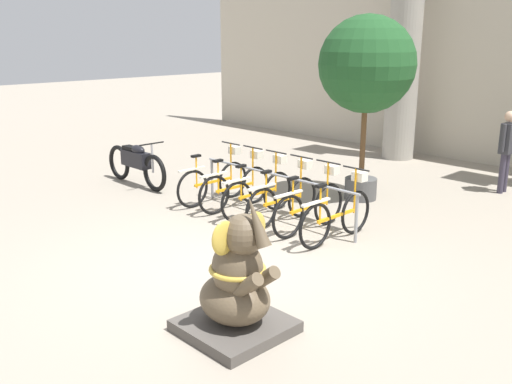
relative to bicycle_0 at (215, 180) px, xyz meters
name	(u,v)px	position (x,y,z in m)	size (l,w,h in m)	color
ground_plane	(226,264)	(2.38, -1.80, -0.41)	(60.00, 60.00, 0.00)	gray
column_left	(404,50)	(0.19, 5.80, 2.21)	(0.96, 0.96, 5.16)	gray
bike_rack	(276,183)	(1.42, 0.15, 0.18)	(3.44, 0.05, 0.77)	gray
bicycle_0	(215,180)	(0.00, 0.00, 0.00)	(0.48, 1.65, 1.06)	black
bicycle_1	(236,186)	(0.57, 0.03, 0.00)	(0.48, 1.65, 1.06)	black
bicycle_2	(259,192)	(1.14, 0.04, 0.00)	(0.48, 1.65, 1.06)	black
bicycle_3	(284,198)	(1.70, 0.05, 0.00)	(0.48, 1.65, 1.06)	black
bicycle_4	(310,206)	(2.27, 0.06, 0.00)	(0.48, 1.65, 1.06)	black
bicycle_5	(338,214)	(2.84, 0.02, 0.00)	(0.48, 1.65, 1.06)	black
elephant_statue	(237,286)	(3.85, -2.91, 0.11)	(1.02, 1.02, 1.56)	#4C4742
motorcycle	(136,163)	(-2.05, -0.37, 0.06)	(2.06, 0.55, 0.96)	black
person_pedestrian	(507,145)	(3.40, 4.50, 0.54)	(0.21, 0.47, 1.60)	#383342
potted_tree	(367,68)	(1.74, 2.12, 2.01)	(1.74, 1.74, 3.36)	#4C4C4C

